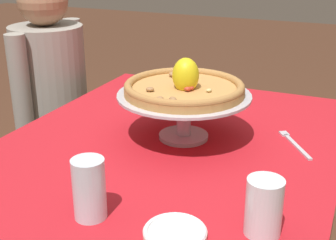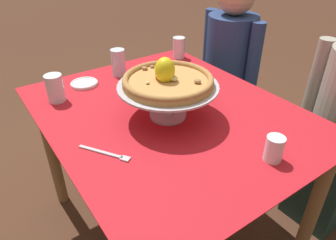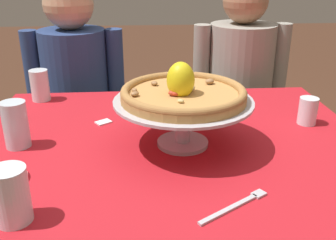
{
  "view_description": "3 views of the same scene",
  "coord_description": "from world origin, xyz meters",
  "px_view_note": "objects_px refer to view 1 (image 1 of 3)",
  "views": [
    {
      "loc": [
        -1.19,
        -0.51,
        1.32
      ],
      "look_at": [
        0.07,
        0.04,
        0.78
      ],
      "focal_mm": 49.47,
      "sensor_mm": 36.0,
      "label": 1
    },
    {
      "loc": [
        0.94,
        -0.66,
        1.42
      ],
      "look_at": [
        0.09,
        -0.06,
        0.76
      ],
      "focal_mm": 33.24,
      "sensor_mm": 36.0,
      "label": 2
    },
    {
      "loc": [
        -0.09,
        -1.06,
        1.26
      ],
      "look_at": [
        -0.01,
        0.04,
        0.8
      ],
      "focal_mm": 41.28,
      "sensor_mm": 36.0,
      "label": 3
    }
  ],
  "objects_px": {
    "pizza": "(184,87)",
    "dinner_fork": "(294,143)",
    "water_glass_front_left": "(264,209)",
    "water_glass_side_left": "(88,192)",
    "diner_right": "(54,116)",
    "pizza_stand": "(184,104)",
    "sugar_packet": "(89,159)",
    "water_glass_side_right": "(194,83)",
    "side_plate": "(175,232)"
  },
  "relations": [
    {
      "from": "pizza_stand",
      "to": "pizza",
      "type": "bearing_deg",
      "value": -149.09
    },
    {
      "from": "pizza_stand",
      "to": "dinner_fork",
      "type": "bearing_deg",
      "value": -74.5
    },
    {
      "from": "water_glass_front_left",
      "to": "water_glass_side_right",
      "type": "xyz_separation_m",
      "value": [
        0.83,
        0.46,
        -0.02
      ]
    },
    {
      "from": "side_plate",
      "to": "pizza_stand",
      "type": "bearing_deg",
      "value": 19.89
    },
    {
      "from": "water_glass_side_left",
      "to": "diner_right",
      "type": "distance_m",
      "value": 1.17
    },
    {
      "from": "side_plate",
      "to": "dinner_fork",
      "type": "relative_size",
      "value": 0.74
    },
    {
      "from": "sugar_packet",
      "to": "diner_right",
      "type": "relative_size",
      "value": 0.04
    },
    {
      "from": "pizza_stand",
      "to": "dinner_fork",
      "type": "height_order",
      "value": "pizza_stand"
    },
    {
      "from": "pizza_stand",
      "to": "water_glass_side_left",
      "type": "relative_size",
      "value": 2.9
    },
    {
      "from": "diner_right",
      "to": "pizza",
      "type": "bearing_deg",
      "value": -115.44
    },
    {
      "from": "dinner_fork",
      "to": "diner_right",
      "type": "height_order",
      "value": "diner_right"
    },
    {
      "from": "water_glass_side_left",
      "to": "sugar_packet",
      "type": "distance_m",
      "value": 0.29
    },
    {
      "from": "water_glass_front_left",
      "to": "diner_right",
      "type": "relative_size",
      "value": 0.11
    },
    {
      "from": "dinner_fork",
      "to": "pizza",
      "type": "bearing_deg",
      "value": 105.72
    },
    {
      "from": "water_glass_side_right",
      "to": "water_glass_side_left",
      "type": "bearing_deg",
      "value": -173.74
    },
    {
      "from": "pizza",
      "to": "diner_right",
      "type": "xyz_separation_m",
      "value": [
        0.37,
        0.79,
        -0.35
      ]
    },
    {
      "from": "water_glass_side_left",
      "to": "pizza_stand",
      "type": "bearing_deg",
      "value": -3.27
    },
    {
      "from": "water_glass_front_left",
      "to": "water_glass_side_left",
      "type": "distance_m",
      "value": 0.37
    },
    {
      "from": "pizza",
      "to": "dinner_fork",
      "type": "distance_m",
      "value": 0.37
    },
    {
      "from": "side_plate",
      "to": "diner_right",
      "type": "bearing_deg",
      "value": 48.37
    },
    {
      "from": "water_glass_front_left",
      "to": "water_glass_side_right",
      "type": "distance_m",
      "value": 0.95
    },
    {
      "from": "sugar_packet",
      "to": "diner_right",
      "type": "bearing_deg",
      "value": 43.96
    },
    {
      "from": "dinner_fork",
      "to": "water_glass_side_left",
      "type": "bearing_deg",
      "value": 148.84
    },
    {
      "from": "pizza",
      "to": "sugar_packet",
      "type": "xyz_separation_m",
      "value": [
        -0.25,
        0.18,
        -0.16
      ]
    },
    {
      "from": "pizza",
      "to": "water_glass_side_left",
      "type": "xyz_separation_m",
      "value": [
        -0.49,
        0.03,
        -0.11
      ]
    },
    {
      "from": "dinner_fork",
      "to": "diner_right",
      "type": "relative_size",
      "value": 0.15
    },
    {
      "from": "pizza_stand",
      "to": "water_glass_front_left",
      "type": "xyz_separation_m",
      "value": [
        -0.4,
        -0.34,
        -0.05
      ]
    },
    {
      "from": "pizza",
      "to": "diner_right",
      "type": "bearing_deg",
      "value": 64.56
    },
    {
      "from": "water_glass_front_left",
      "to": "sugar_packet",
      "type": "distance_m",
      "value": 0.54
    },
    {
      "from": "dinner_fork",
      "to": "side_plate",
      "type": "bearing_deg",
      "value": 165.47
    },
    {
      "from": "pizza",
      "to": "side_plate",
      "type": "xyz_separation_m",
      "value": [
        -0.48,
        -0.17,
        -0.16
      ]
    },
    {
      "from": "pizza_stand",
      "to": "sugar_packet",
      "type": "bearing_deg",
      "value": 143.7
    },
    {
      "from": "pizza",
      "to": "dinner_fork",
      "type": "bearing_deg",
      "value": -74.28
    },
    {
      "from": "pizza_stand",
      "to": "dinner_fork",
      "type": "xyz_separation_m",
      "value": [
        0.09,
        -0.32,
        -0.11
      ]
    },
    {
      "from": "water_glass_side_right",
      "to": "water_glass_side_left",
      "type": "relative_size",
      "value": 0.65
    },
    {
      "from": "water_glass_front_left",
      "to": "water_glass_side_left",
      "type": "xyz_separation_m",
      "value": [
        -0.09,
        0.36,
        0.0
      ]
    },
    {
      "from": "water_glass_side_left",
      "to": "water_glass_front_left",
      "type": "bearing_deg",
      "value": -75.86
    },
    {
      "from": "water_glass_front_left",
      "to": "diner_right",
      "type": "height_order",
      "value": "diner_right"
    },
    {
      "from": "water_glass_side_right",
      "to": "water_glass_side_left",
      "type": "height_order",
      "value": "water_glass_side_left"
    },
    {
      "from": "pizza_stand",
      "to": "side_plate",
      "type": "height_order",
      "value": "pizza_stand"
    },
    {
      "from": "water_glass_side_right",
      "to": "side_plate",
      "type": "relative_size",
      "value": 0.68
    },
    {
      "from": "pizza",
      "to": "water_glass_front_left",
      "type": "xyz_separation_m",
      "value": [
        -0.39,
        -0.34,
        -0.11
      ]
    },
    {
      "from": "pizza_stand",
      "to": "water_glass_front_left",
      "type": "relative_size",
      "value": 3.24
    },
    {
      "from": "sugar_packet",
      "to": "diner_right",
      "type": "height_order",
      "value": "diner_right"
    },
    {
      "from": "water_glass_front_left",
      "to": "diner_right",
      "type": "distance_m",
      "value": 1.38
    },
    {
      "from": "water_glass_front_left",
      "to": "side_plate",
      "type": "height_order",
      "value": "water_glass_front_left"
    },
    {
      "from": "side_plate",
      "to": "water_glass_side_left",
      "type": "bearing_deg",
      "value": 92.31
    },
    {
      "from": "water_glass_front_left",
      "to": "water_glass_side_left",
      "type": "bearing_deg",
      "value": 104.14
    },
    {
      "from": "water_glass_side_right",
      "to": "sugar_packet",
      "type": "height_order",
      "value": "water_glass_side_right"
    },
    {
      "from": "pizza_stand",
      "to": "water_glass_side_right",
      "type": "xyz_separation_m",
      "value": [
        0.44,
        0.13,
        -0.07
      ]
    }
  ]
}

